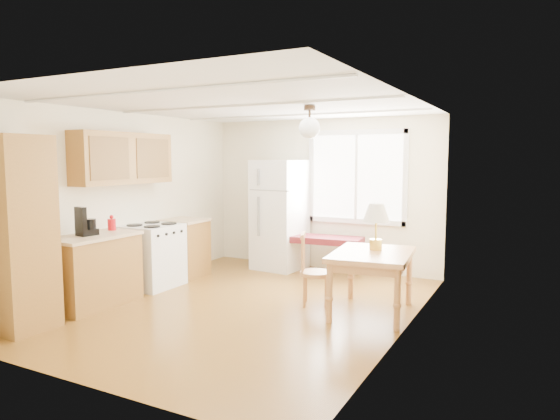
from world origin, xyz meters
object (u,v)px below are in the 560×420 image
Objects in this scene: chair at (309,265)px; bench at (321,240)px; dining_table at (372,260)px; refrigerator at (280,215)px.

bench is at bearing 87.86° from chair.
dining_table is 0.81m from chair.
bench is at bearing 123.36° from dining_table.
refrigerator reaches higher than bench.
refrigerator is 0.86m from bench.
chair reaches higher than dining_table.
refrigerator is at bearing 135.44° from dining_table.
chair is at bearing -47.00° from refrigerator.
refrigerator is at bearing 107.49° from chair.
refrigerator is 2.70m from dining_table.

